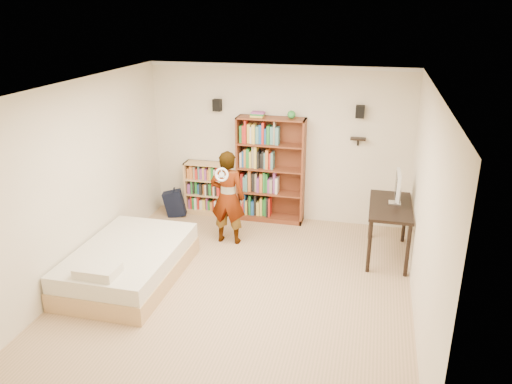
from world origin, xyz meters
TOP-DOWN VIEW (x-y plane):
  - ground at (0.00, 0.00)m, footprint 4.50×5.00m
  - room_shell at (0.00, 0.00)m, footprint 4.52×5.02m
  - crown_molding at (0.00, 0.00)m, footprint 4.50×5.00m
  - speaker_left at (-1.05, 2.40)m, footprint 0.14×0.12m
  - speaker_right at (1.35, 2.40)m, footprint 0.14×0.12m
  - wall_shelf at (1.35, 2.41)m, footprint 0.25×0.16m
  - tall_bookshelf at (-0.09, 2.33)m, footprint 1.17×0.34m
  - low_bookshelf at (-1.28, 2.36)m, footprint 0.77×0.29m
  - computer_desk at (1.92, 1.39)m, footprint 0.61×1.23m
  - imac at (1.98, 1.48)m, footprint 0.10×0.49m
  - daybed at (-1.57, -0.15)m, footprint 1.32×2.04m
  - person at (-0.56, 1.31)m, footprint 0.56×0.37m
  - wii_wheel at (-0.56, 1.02)m, footprint 0.21×0.08m
  - navy_bag at (-1.81, 2.08)m, footprint 0.41×0.32m

SIDE VIEW (x-z plane):
  - ground at x=0.00m, z-range -0.01..0.01m
  - navy_bag at x=-1.81m, z-range 0.00..0.50m
  - daybed at x=-1.57m, z-range 0.00..0.60m
  - computer_desk at x=1.92m, z-range 0.00..0.84m
  - low_bookshelf at x=-1.28m, z-range 0.00..0.96m
  - person at x=-0.56m, z-range 0.00..1.52m
  - tall_bookshelf at x=-0.09m, z-range 0.00..1.85m
  - imac at x=1.98m, z-range 0.84..1.32m
  - wii_wheel at x=-0.56m, z-range 1.12..1.34m
  - wall_shelf at x=1.35m, z-range 1.54..1.56m
  - room_shell at x=0.00m, z-range 0.41..3.12m
  - speaker_left at x=-1.05m, z-range 1.90..2.10m
  - speaker_right at x=1.35m, z-range 1.90..2.10m
  - crown_molding at x=0.00m, z-range 2.64..2.70m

